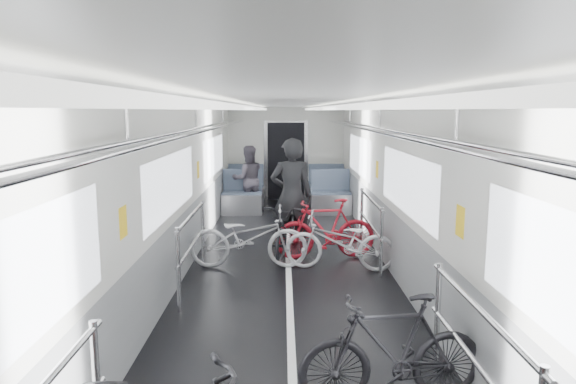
# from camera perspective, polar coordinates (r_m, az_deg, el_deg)

# --- Properties ---
(car_shell) EXTENTS (3.02, 14.01, 2.41)m
(car_shell) POSITION_cam_1_polar(r_m,az_deg,el_deg) (8.24, -0.01, 0.79)
(car_shell) COLOR black
(car_shell) RESTS_ON ground
(bike_left_far) EXTENTS (1.74, 0.62, 0.91)m
(bike_left_far) POSITION_cam_1_polar(r_m,az_deg,el_deg) (7.61, -4.40, -5.07)
(bike_left_far) COLOR #A5A5A9
(bike_left_far) RESTS_ON floor
(bike_right_near) EXTENTS (1.54, 0.62, 0.90)m
(bike_right_near) POSITION_cam_1_polar(r_m,az_deg,el_deg) (4.29, 11.49, -16.84)
(bike_right_near) COLOR black
(bike_right_near) RESTS_ON floor
(bike_right_mid) EXTENTS (1.68, 0.81, 0.84)m
(bike_right_mid) POSITION_cam_1_polar(r_m,az_deg,el_deg) (7.52, 5.81, -5.54)
(bike_right_mid) COLOR #BCBCC1
(bike_right_mid) RESTS_ON floor
(bike_right_far) EXTENTS (1.63, 0.64, 0.95)m
(bike_right_far) POSITION_cam_1_polar(r_m,az_deg,el_deg) (8.07, 4.20, -4.10)
(bike_right_far) COLOR maroon
(bike_right_far) RESTS_ON floor
(bike_aisle) EXTENTS (0.92, 1.71, 0.86)m
(bike_aisle) POSITION_cam_1_polar(r_m,az_deg,el_deg) (8.29, 0.14, -4.07)
(bike_aisle) COLOR black
(bike_aisle) RESTS_ON floor
(person_standing) EXTENTS (0.70, 0.48, 1.88)m
(person_standing) POSITION_cam_1_polar(r_m,az_deg,el_deg) (8.29, 0.39, -0.45)
(person_standing) COLOR black
(person_standing) RESTS_ON floor
(person_seated) EXTENTS (0.85, 0.73, 1.53)m
(person_seated) POSITION_cam_1_polar(r_m,az_deg,el_deg) (11.69, -4.44, 1.43)
(person_seated) COLOR #363139
(person_seated) RESTS_ON floor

